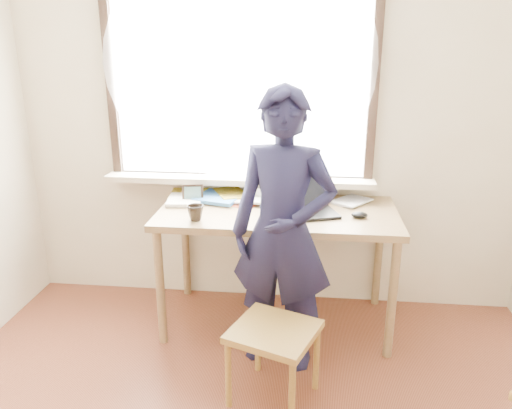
# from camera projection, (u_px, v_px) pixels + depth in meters

# --- Properties ---
(room_shell) EXTENTS (3.52, 4.02, 2.61)m
(room_shell) POSITION_uv_depth(u_px,v_px,m) (216.00, 109.00, 1.60)
(room_shell) COLOR beige
(room_shell) RESTS_ON ground
(desk) EXTENTS (1.52, 0.76, 0.81)m
(desk) POSITION_uv_depth(u_px,v_px,m) (278.00, 222.00, 3.22)
(desk) COLOR olive
(desk) RESTS_ON ground
(laptop) EXTENTS (0.44, 0.40, 0.25)m
(laptop) POSITION_uv_depth(u_px,v_px,m) (304.00, 203.00, 3.13)
(laptop) COLOR black
(laptop) RESTS_ON desk
(mug_white) EXTENTS (0.16, 0.16, 0.09)m
(mug_white) POSITION_uv_depth(u_px,v_px,m) (263.00, 193.00, 3.38)
(mug_white) COLOR white
(mug_white) RESTS_ON desk
(mug_dark) EXTENTS (0.14, 0.14, 0.09)m
(mug_dark) POSITION_uv_depth(u_px,v_px,m) (195.00, 213.00, 2.99)
(mug_dark) COLOR black
(mug_dark) RESTS_ON desk
(mouse) EXTENTS (0.10, 0.07, 0.04)m
(mouse) POSITION_uv_depth(u_px,v_px,m) (360.00, 215.00, 3.04)
(mouse) COLOR black
(mouse) RESTS_ON desk
(desk_clutter) EXTENTS (0.76, 0.47, 0.04)m
(desk_clutter) POSITION_uv_depth(u_px,v_px,m) (224.00, 196.00, 3.40)
(desk_clutter) COLOR #A43A1E
(desk_clutter) RESTS_ON desk
(book_a) EXTENTS (0.22, 0.28, 0.02)m
(book_a) POSITION_uv_depth(u_px,v_px,m) (219.00, 197.00, 3.41)
(book_a) COLOR white
(book_a) RESTS_ON desk
(book_b) EXTENTS (0.30, 0.31, 0.02)m
(book_b) POSITION_uv_depth(u_px,v_px,m) (340.00, 198.00, 3.39)
(book_b) COLOR white
(book_b) RESTS_ON desk
(picture_frame) EXTENTS (0.14, 0.04, 0.11)m
(picture_frame) POSITION_uv_depth(u_px,v_px,m) (193.00, 194.00, 3.33)
(picture_frame) COLOR black
(picture_frame) RESTS_ON desk
(work_chair) EXTENTS (0.53, 0.52, 0.43)m
(work_chair) POSITION_uv_depth(u_px,v_px,m) (274.00, 339.00, 2.60)
(work_chair) COLOR olive
(work_chair) RESTS_ON ground
(person) EXTENTS (0.66, 0.50, 1.63)m
(person) POSITION_uv_depth(u_px,v_px,m) (283.00, 232.00, 2.80)
(person) COLOR black
(person) RESTS_ON ground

